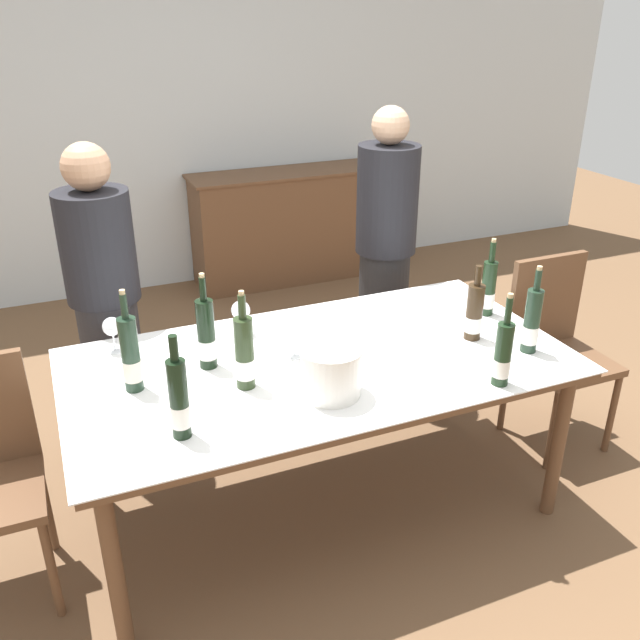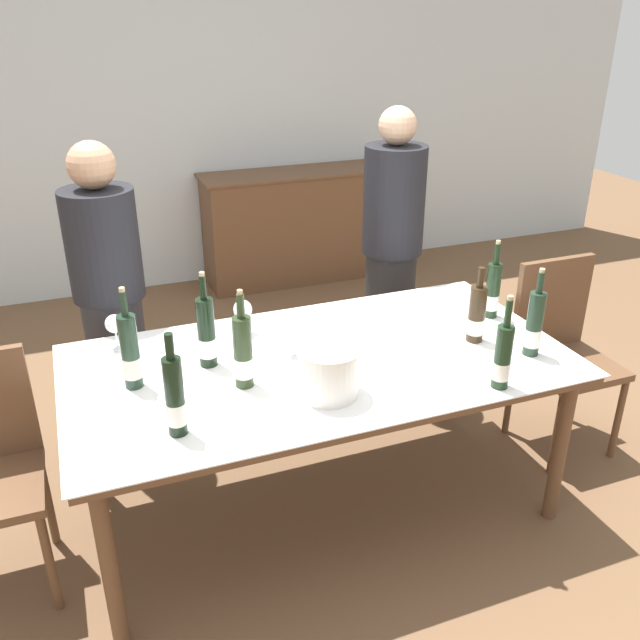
{
  "view_description": "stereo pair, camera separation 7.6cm",
  "coord_description": "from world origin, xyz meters",
  "px_view_note": "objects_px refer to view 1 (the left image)",
  "views": [
    {
      "loc": [
        -0.94,
        -2.24,
        2.07
      ],
      "look_at": [
        0.0,
        0.0,
        0.93
      ],
      "focal_mm": 38.0,
      "sensor_mm": 36.0,
      "label": 1
    },
    {
      "loc": [
        -0.87,
        -2.27,
        2.07
      ],
      "look_at": [
        0.0,
        0.0,
        0.93
      ],
      "focal_mm": 38.0,
      "sensor_mm": 36.0,
      "label": 2
    }
  ],
  "objects_px": {
    "wine_bottle_6": "(488,289)",
    "wine_glass_2": "(112,328)",
    "chair_right_end": "(554,339)",
    "wine_bottle_7": "(532,322)",
    "wine_bottle_2": "(503,355)",
    "person_guest_left": "(385,256)",
    "wine_bottle_0": "(245,354)",
    "wine_bottle_5": "(206,336)",
    "person_host": "(107,310)",
    "wine_bottle_4": "(179,400)",
    "ice_bucket": "(331,370)",
    "sideboard_cabinet": "(290,226)",
    "wine_bottle_3": "(131,356)",
    "wine_glass_0": "(294,332)",
    "wine_glass_1": "(241,311)",
    "wine_bottle_1": "(474,313)",
    "dining_table": "(320,373)"
  },
  "relations": [
    {
      "from": "wine_bottle_1",
      "to": "wine_bottle_0",
      "type": "bearing_deg",
      "value": -179.42
    },
    {
      "from": "wine_bottle_2",
      "to": "person_guest_left",
      "type": "bearing_deg",
      "value": 81.29
    },
    {
      "from": "wine_bottle_6",
      "to": "wine_glass_2",
      "type": "bearing_deg",
      "value": 169.94
    },
    {
      "from": "wine_bottle_7",
      "to": "person_guest_left",
      "type": "height_order",
      "value": "person_guest_left"
    },
    {
      "from": "wine_bottle_2",
      "to": "wine_glass_2",
      "type": "distance_m",
      "value": 1.57
    },
    {
      "from": "wine_bottle_5",
      "to": "person_guest_left",
      "type": "xyz_separation_m",
      "value": [
        1.19,
        0.75,
        -0.08
      ]
    },
    {
      "from": "sideboard_cabinet",
      "to": "person_host",
      "type": "relative_size",
      "value": 1.02
    },
    {
      "from": "wine_bottle_2",
      "to": "wine_bottle_3",
      "type": "distance_m",
      "value": 1.39
    },
    {
      "from": "ice_bucket",
      "to": "wine_bottle_5",
      "type": "bearing_deg",
      "value": 133.59
    },
    {
      "from": "dining_table",
      "to": "wine_bottle_2",
      "type": "xyz_separation_m",
      "value": [
        0.56,
        -0.44,
        0.18
      ]
    },
    {
      "from": "ice_bucket",
      "to": "sideboard_cabinet",
      "type": "bearing_deg",
      "value": 72.34
    },
    {
      "from": "wine_bottle_0",
      "to": "wine_bottle_6",
      "type": "height_order",
      "value": "wine_bottle_0"
    },
    {
      "from": "sideboard_cabinet",
      "to": "wine_glass_2",
      "type": "bearing_deg",
      "value": -125.56
    },
    {
      "from": "wine_bottle_3",
      "to": "person_host",
      "type": "height_order",
      "value": "person_host"
    },
    {
      "from": "wine_bottle_2",
      "to": "wine_glass_1",
      "type": "height_order",
      "value": "wine_bottle_2"
    },
    {
      "from": "chair_right_end",
      "to": "wine_glass_2",
      "type": "bearing_deg",
      "value": 171.24
    },
    {
      "from": "wine_glass_0",
      "to": "wine_bottle_7",
      "type": "bearing_deg",
      "value": -19.83
    },
    {
      "from": "ice_bucket",
      "to": "wine_bottle_1",
      "type": "bearing_deg",
      "value": 13.9
    },
    {
      "from": "wine_bottle_3",
      "to": "wine_bottle_4",
      "type": "relative_size",
      "value": 1.08
    },
    {
      "from": "wine_bottle_3",
      "to": "chair_right_end",
      "type": "height_order",
      "value": "wine_bottle_3"
    },
    {
      "from": "wine_bottle_0",
      "to": "wine_glass_2",
      "type": "xyz_separation_m",
      "value": [
        -0.42,
        0.49,
        -0.03
      ]
    },
    {
      "from": "wine_bottle_3",
      "to": "wine_glass_0",
      "type": "bearing_deg",
      "value": 0.69
    },
    {
      "from": "person_guest_left",
      "to": "wine_bottle_2",
      "type": "bearing_deg",
      "value": -98.71
    },
    {
      "from": "wine_bottle_2",
      "to": "person_guest_left",
      "type": "relative_size",
      "value": 0.23
    },
    {
      "from": "person_guest_left",
      "to": "wine_glass_2",
      "type": "bearing_deg",
      "value": -162.79
    },
    {
      "from": "chair_right_end",
      "to": "wine_bottle_7",
      "type": "bearing_deg",
      "value": -143.64
    },
    {
      "from": "wine_bottle_4",
      "to": "wine_glass_0",
      "type": "xyz_separation_m",
      "value": [
        0.55,
        0.38,
        -0.03
      ]
    },
    {
      "from": "wine_bottle_0",
      "to": "wine_glass_2",
      "type": "height_order",
      "value": "wine_bottle_0"
    },
    {
      "from": "wine_bottle_5",
      "to": "chair_right_end",
      "type": "distance_m",
      "value": 1.78
    },
    {
      "from": "person_host",
      "to": "wine_bottle_7",
      "type": "bearing_deg",
      "value": -33.93
    },
    {
      "from": "ice_bucket",
      "to": "wine_bottle_0",
      "type": "height_order",
      "value": "wine_bottle_0"
    },
    {
      "from": "wine_bottle_5",
      "to": "wine_bottle_4",
      "type": "bearing_deg",
      "value": -114.9
    },
    {
      "from": "ice_bucket",
      "to": "chair_right_end",
      "type": "relative_size",
      "value": 0.25
    },
    {
      "from": "wine_bottle_5",
      "to": "person_guest_left",
      "type": "bearing_deg",
      "value": 32.28
    },
    {
      "from": "wine_bottle_7",
      "to": "person_guest_left",
      "type": "bearing_deg",
      "value": 93.61
    },
    {
      "from": "wine_bottle_5",
      "to": "wine_glass_0",
      "type": "height_order",
      "value": "wine_bottle_5"
    },
    {
      "from": "wine_glass_1",
      "to": "wine_glass_2",
      "type": "height_order",
      "value": "wine_glass_1"
    },
    {
      "from": "sideboard_cabinet",
      "to": "wine_bottle_7",
      "type": "distance_m",
      "value": 2.99
    },
    {
      "from": "dining_table",
      "to": "ice_bucket",
      "type": "height_order",
      "value": "ice_bucket"
    },
    {
      "from": "wine_bottle_1",
      "to": "chair_right_end",
      "type": "bearing_deg",
      "value": 14.41
    },
    {
      "from": "dining_table",
      "to": "wine_bottle_4",
      "type": "height_order",
      "value": "wine_bottle_4"
    },
    {
      "from": "wine_bottle_2",
      "to": "wine_glass_1",
      "type": "relative_size",
      "value": 2.38
    },
    {
      "from": "sideboard_cabinet",
      "to": "wine_bottle_5",
      "type": "height_order",
      "value": "wine_bottle_5"
    },
    {
      "from": "wine_bottle_0",
      "to": "wine_glass_1",
      "type": "height_order",
      "value": "wine_bottle_0"
    },
    {
      "from": "wine_bottle_1",
      "to": "wine_glass_1",
      "type": "xyz_separation_m",
      "value": [
        -0.91,
        0.43,
        -0.01
      ]
    },
    {
      "from": "wine_bottle_0",
      "to": "chair_right_end",
      "type": "xyz_separation_m",
      "value": [
        1.65,
        0.17,
        -0.34
      ]
    },
    {
      "from": "person_host",
      "to": "wine_bottle_4",
      "type": "bearing_deg",
      "value": -84.31
    },
    {
      "from": "ice_bucket",
      "to": "wine_glass_0",
      "type": "bearing_deg",
      "value": 93.71
    },
    {
      "from": "wine_bottle_3",
      "to": "dining_table",
      "type": "bearing_deg",
      "value": -4.73
    },
    {
      "from": "wine_bottle_1",
      "to": "sideboard_cabinet",
      "type": "bearing_deg",
      "value": 86.11
    }
  ]
}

